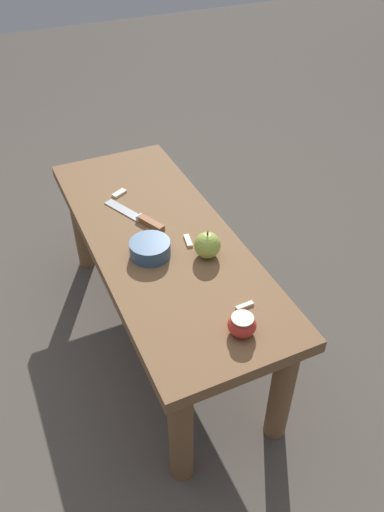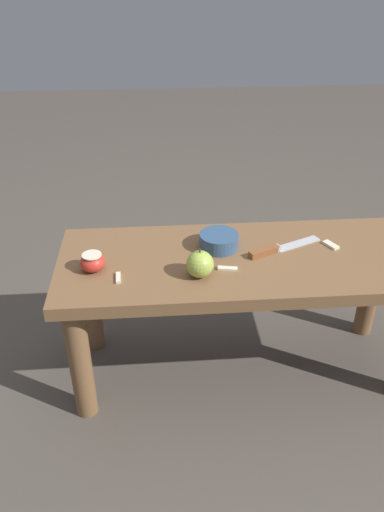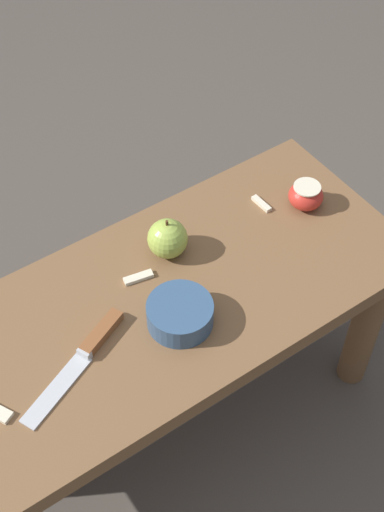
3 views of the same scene
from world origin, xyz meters
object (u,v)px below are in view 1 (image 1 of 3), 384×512
Objects in this scene: wooden_bench at (162,256)px; knife at (142,219)px; bowl at (150,249)px; apple_cut at (242,325)px; apple_whole at (207,245)px.

knife is (-0.10, -0.02, 0.09)m from wooden_bench.
bowl is (0.17, -0.04, 0.02)m from knife.
apple_cut is (0.55, 0.06, 0.02)m from knife.
bowl is at bearing -165.33° from apple_cut.
wooden_bench is 9.31× the size of bowl.
bowl reaches higher than knife.
knife is at bearing -165.88° from wooden_bench.
apple_cut is 0.60× the size of bowl.
knife is 2.04× the size of bowl.
knife is at bearing -173.53° from apple_cut.
apple_whole is (0.24, 0.11, 0.03)m from knife.
apple_whole is (0.14, 0.09, 0.12)m from wooden_bench.
wooden_bench is 0.46m from apple_cut.
wooden_bench is at bearing -175.22° from apple_cut.
wooden_bench is at bearing 170.15° from knife.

